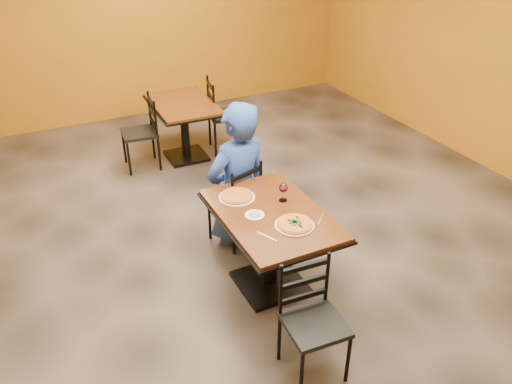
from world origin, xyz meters
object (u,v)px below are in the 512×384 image
wine_glass (283,191)px  pizza_main (295,224)px  plate_far (237,197)px  chair_main_far (235,201)px  side_plate (255,215)px  table_main (271,232)px  chair_second_right (227,115)px  table_second (184,118)px  plate_main (295,225)px  chair_second_left (139,133)px  pizza_far (237,196)px  diner (238,174)px  chair_main_near (315,325)px

wine_glass → pizza_main: bearing=-105.4°
plate_far → chair_main_far: bearing=69.0°
pizza_main → side_plate: 0.34m
table_main → chair_second_right: 2.83m
chair_main_far → chair_second_right: chair_second_right is taller
table_main → table_second: same height
plate_main → chair_second_left: bearing=98.9°
table_second → pizza_far: pizza_far is taller
pizza_main → side_plate: (-0.21, 0.27, -0.02)m
diner → plate_far: bearing=53.6°
plate_far → side_plate: size_ratio=1.94×
chair_second_right → chair_main_near: bearing=176.6°
table_second → plate_main: (-0.12, -2.97, 0.20)m
chair_main_far → side_plate: chair_main_far is taller
diner → wine_glass: 0.68m
table_main → plate_main: plate_main is taller
chair_main_near → pizza_far: (0.01, 1.31, 0.33)m
pizza_main → wine_glass: bearing=74.6°
table_second → table_main: bearing=-94.0°
chair_main_far → table_main: bearing=71.4°
chair_main_near → wine_glass: size_ratio=4.87×
chair_main_far → chair_second_left: chair_second_left is taller
wine_glass → diner: bearing=100.3°
chair_second_left → plate_far: size_ratio=2.92×
plate_main → pizza_far: bearing=111.1°
pizza_far → wine_glass: (0.33, -0.21, 0.07)m
diner → pizza_far: 0.50m
plate_main → table_main: bearing=106.4°
table_main → plate_far: plate_far is taller
chair_second_left → wine_glass: wine_glass is taller
chair_second_right → side_plate: chair_second_right is taller
side_plate → diner: bearing=75.5°
table_second → chair_main_near: chair_main_near is taller
chair_main_near → plate_main: size_ratio=2.83×
wine_glass → chair_main_far: bearing=104.4°
pizza_main → table_main: bearing=106.4°
plate_main → pizza_far: pizza_far is taller
diner → wine_glass: bearing=89.2°
chair_second_left → wine_glass: (0.57, -2.60, 0.39)m
wine_glass → chair_main_near: bearing=-107.5°
chair_second_left → plate_far: bearing=10.5°
diner → plate_main: diner is taller
chair_main_near → chair_second_right: 3.81m
pizza_main → side_plate: size_ratio=1.77×
chair_main_near → chair_second_left: (-0.22, 3.69, 0.01)m
table_second → wine_glass: 2.61m
diner → side_plate: diner is taller
table_second → chair_main_far: 1.97m
chair_second_right → plate_main: (-0.70, -2.97, 0.27)m
pizza_far → wine_glass: size_ratio=1.56×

